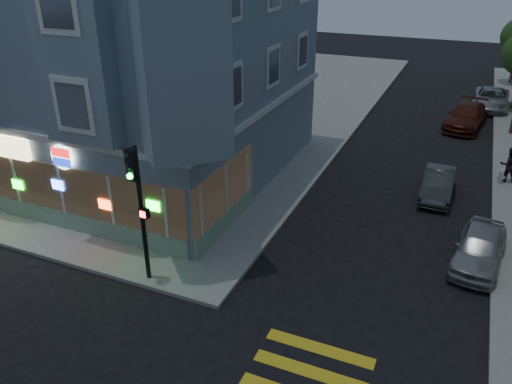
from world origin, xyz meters
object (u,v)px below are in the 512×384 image
Objects in this scene: traffic_signal at (138,194)px; fire_hydrant at (501,176)px; parked_car_d at (491,99)px; parked_car_b at (438,184)px; parked_car_c at (466,116)px; parked_car_a at (480,248)px; pedestrian_a at (509,164)px.

fire_hydrant is at bearing 57.06° from traffic_signal.
parked_car_b is at bearing -96.03° from parked_car_d.
fire_hydrant is at bearing 42.19° from parked_car_b.
parked_car_d is (1.44, 5.20, -0.03)m from parked_car_c.
parked_car_d is 13.92m from fire_hydrant.
parked_car_c is 8.94m from fire_hydrant.
traffic_signal reaches higher than parked_car_c.
parked_car_d is (0.19, 21.55, 0.02)m from parked_car_a.
pedestrian_a is 0.34× the size of parked_car_d.
parked_car_c is 24.10m from traffic_signal.
parked_car_a is 16.40m from parked_car_c.
traffic_signal is (-10.42, -5.78, 2.76)m from parked_car_a.
parked_car_d is (-0.84, 13.50, -0.30)m from pedestrian_a.
pedestrian_a is at bearing 59.05° from fire_hydrant.
fire_hydrant is (0.79, 7.64, -0.17)m from parked_car_a.
parked_car_a is at bearing 62.40° from pedestrian_a.
traffic_signal is at bearing 30.06° from pedestrian_a.
pedestrian_a reaches higher than parked_car_c.
pedestrian_a is 0.35× the size of traffic_signal.
pedestrian_a is 18.12m from traffic_signal.
parked_car_c is at bearing 86.66° from parked_car_b.
traffic_signal reaches higher than parked_car_d.
pedestrian_a is 0.34× the size of parked_car_c.
parked_car_a is 5.78× the size of fire_hydrant.
parked_car_c is 7.34× the size of fire_hydrant.
parked_car_a is 7.69m from fire_hydrant.
parked_car_b is 11.17m from parked_car_c.
parked_car_b is (-2.94, -2.85, -0.38)m from pedestrian_a.
parked_car_b is 0.79× the size of traffic_signal.
fire_hydrant is (11.21, 13.42, -2.92)m from traffic_signal.
parked_car_c is (-1.25, 16.35, 0.06)m from parked_car_a.
parked_car_b is at bearing 117.04° from parked_car_a.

